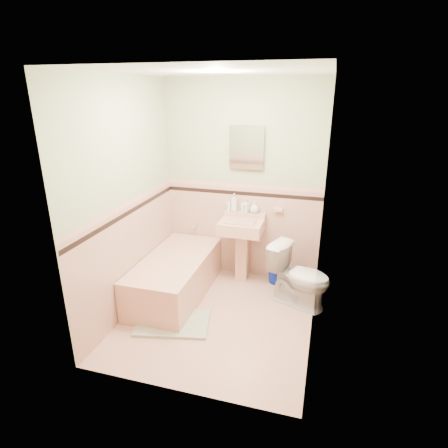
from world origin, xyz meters
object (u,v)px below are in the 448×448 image
(soap_bottle_right, at_px, (254,207))
(bathtub, at_px, (176,277))
(soap_bottle_mid, at_px, (246,205))
(sink, at_px, (241,252))
(toilet, at_px, (300,276))
(shoe, at_px, (166,319))
(medicine_cabinet, at_px, (247,147))
(soap_bottle_left, at_px, (234,203))
(bucket, at_px, (277,273))

(soap_bottle_right, bearing_deg, bathtub, -138.49)
(soap_bottle_mid, bearing_deg, sink, -92.38)
(soap_bottle_mid, relative_size, toilet, 0.26)
(sink, height_order, shoe, sink)
(soap_bottle_right, bearing_deg, medicine_cabinet, 166.20)
(bathtub, height_order, soap_bottle_left, soap_bottle_left)
(bathtub, bearing_deg, soap_bottle_mid, 45.92)
(toilet, distance_m, shoe, 1.56)
(soap_bottle_right, distance_m, toilet, 1.03)
(bucket, bearing_deg, sink, -168.02)
(soap_bottle_left, distance_m, soap_bottle_mid, 0.15)
(toilet, relative_size, bucket, 2.91)
(bathtub, distance_m, toilet, 1.47)
(medicine_cabinet, relative_size, bucket, 1.95)
(toilet, bearing_deg, soap_bottle_right, 71.99)
(bathtub, relative_size, soap_bottle_right, 9.88)
(soap_bottle_left, bearing_deg, toilet, -29.72)
(medicine_cabinet, xyz_separation_m, soap_bottle_left, (-0.14, -0.03, -0.70))
(soap_bottle_left, relative_size, soap_bottle_right, 1.53)
(bathtub, distance_m, sink, 0.88)
(shoe, bearing_deg, bucket, 34.00)
(medicine_cabinet, distance_m, bucket, 1.65)
(soap_bottle_left, relative_size, toilet, 0.33)
(bathtub, xyz_separation_m, sink, (0.68, 0.53, 0.19))
(medicine_cabinet, distance_m, soap_bottle_left, 0.71)
(bucket, distance_m, shoe, 1.59)
(soap_bottle_left, xyz_separation_m, soap_bottle_mid, (0.15, 0.00, -0.02))
(medicine_cabinet, height_order, bucket, medicine_cabinet)
(soap_bottle_mid, xyz_separation_m, shoe, (-0.55, -1.32, -0.92))
(sink, relative_size, medicine_cabinet, 1.75)
(soap_bottle_mid, height_order, soap_bottle_right, soap_bottle_mid)
(soap_bottle_right, relative_size, toilet, 0.21)
(medicine_cabinet, xyz_separation_m, toilet, (0.77, -0.55, -1.34))
(sink, bearing_deg, medicine_cabinet, 90.00)
(medicine_cabinet, bearing_deg, shoe, -111.82)
(medicine_cabinet, height_order, toilet, medicine_cabinet)
(toilet, xyz_separation_m, bucket, (-0.31, 0.44, -0.23))
(sink, height_order, medicine_cabinet, medicine_cabinet)
(sink, bearing_deg, shoe, -115.37)
(bathtub, bearing_deg, bucket, 28.85)
(medicine_cabinet, relative_size, soap_bottle_left, 2.04)
(soap_bottle_mid, distance_m, soap_bottle_right, 0.12)
(sink, relative_size, soap_bottle_left, 3.57)
(soap_bottle_mid, bearing_deg, soap_bottle_left, 180.00)
(bucket, bearing_deg, soap_bottle_right, 166.23)
(soap_bottle_right, relative_size, bucket, 0.62)
(bucket, bearing_deg, toilet, -54.57)
(shoe, bearing_deg, medicine_cabinet, 51.13)
(bathtub, xyz_separation_m, soap_bottle_mid, (0.69, 0.71, 0.75))
(sink, relative_size, soap_bottle_right, 5.47)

